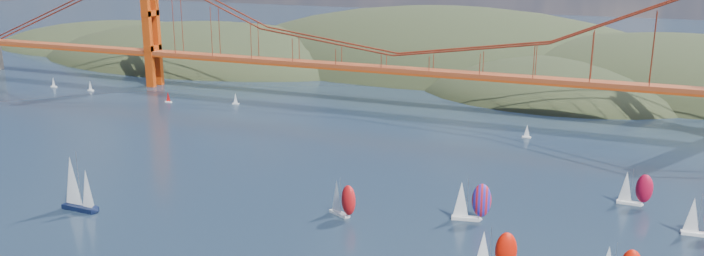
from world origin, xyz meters
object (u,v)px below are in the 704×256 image
at_px(sloop_navy, 77,184).
at_px(racer_4, 703,216).
at_px(racer_3, 635,188).
at_px(racer_1, 494,251).
at_px(racer_0, 342,198).
at_px(racer_rwb, 471,200).

relative_size(sloop_navy, racer_4, 1.53).
xyz_separation_m(sloop_navy, racer_3, (130.08, 56.75, -2.29)).
height_order(racer_1, racer_3, racer_1).
bearing_deg(racer_3, sloop_navy, -155.18).
bearing_deg(racer_0, racer_rwb, 43.60).
xyz_separation_m(racer_0, racer_4, (81.28, 20.30, 0.14)).
relative_size(racer_0, racer_rwb, 0.91).
bearing_deg(racer_3, racer_1, -115.63).
bearing_deg(racer_4, racer_3, 130.28).
relative_size(racer_3, racer_4, 0.95).
distance_m(racer_4, racer_rwb, 52.55).
bearing_deg(racer_rwb, racer_0, -173.21).
bearing_deg(racer_0, racer_3, 54.12).
distance_m(racer_0, racer_1, 43.58).
xyz_separation_m(racer_4, racer_rwb, (-51.41, -10.90, 0.32)).
xyz_separation_m(racer_0, racer_rwb, (29.87, 9.40, 0.45)).
height_order(racer_3, racer_rwb, racer_rwb).
height_order(racer_1, racer_4, racer_1).
bearing_deg(racer_4, racer_0, -169.80).
bearing_deg(racer_rwb, racer_3, 24.61).
height_order(sloop_navy, racer_rwb, sloop_navy).
distance_m(racer_0, racer_rwb, 31.32).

